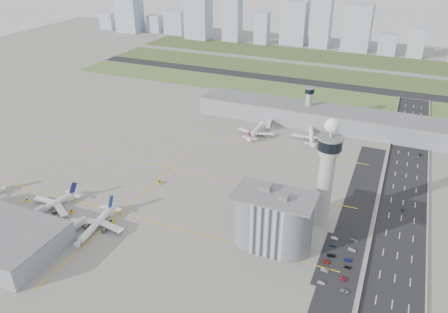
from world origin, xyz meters
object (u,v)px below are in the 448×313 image
at_px(car_lot_6, 345,291).
at_px(car_hw_2, 420,155).
at_px(jet_bridge_near_1, 24,221).
at_px(tug_3, 160,182).
at_px(secondary_tower, 309,102).
at_px(tug_2, 111,222).
at_px(car_lot_1, 325,270).
at_px(airplane_near_c, 95,221).
at_px(airplane_far_a, 256,128).
at_px(jet_bridge_far_0, 270,122).
at_px(tug_0, 27,200).
at_px(jet_bridge_near_2, 66,233).
at_px(car_lot_2, 326,262).
at_px(car_lot_9, 348,260).
at_px(tug_4, 257,132).
at_px(tug_5, 321,144).
at_px(car_lot_0, 321,283).
at_px(car_lot_3, 331,255).
at_px(car_hw_4, 403,122).
at_px(car_lot_4, 333,245).
at_px(tug_1, 72,212).
at_px(jet_bridge_far_1, 328,131).
at_px(car_lot_11, 354,240).
at_px(airplane_near_b, 49,202).
at_px(airplane_far_b, 312,133).
at_px(car_lot_8, 348,267).
at_px(car_lot_7, 343,279).
at_px(control_tower, 327,169).
at_px(car_lot_5, 334,238).
at_px(admin_building, 273,220).

relative_size(car_lot_6, car_hw_2, 1.02).
bearing_deg(jet_bridge_near_1, tug_3, -24.11).
relative_size(secondary_tower, car_lot_6, 7.53).
relative_size(tug_2, car_lot_1, 0.81).
xyz_separation_m(airplane_near_c, airplane_far_a, (39.86, 157.17, -0.41)).
distance_m(jet_bridge_far_0, tug_0, 201.92).
height_order(car_lot_1, car_hw_2, car_lot_1).
height_order(jet_bridge_near_1, jet_bridge_near_2, same).
height_order(car_lot_1, car_lot_2, car_lot_1).
bearing_deg(car_lot_9, tug_0, 98.66).
relative_size(tug_4, tug_5, 0.98).
distance_m(car_lot_0, car_lot_3, 21.49).
xyz_separation_m(jet_bridge_near_2, car_hw_2, (175.73, 181.22, -2.27)).
bearing_deg(car_lot_1, car_hw_4, -0.84).
bearing_deg(tug_3, car_lot_4, -54.40).
relative_size(secondary_tower, tug_1, 11.23).
relative_size(tug_0, car_lot_2, 0.65).
distance_m(car_lot_1, car_lot_4, 21.06).
height_order(jet_bridge_far_1, car_lot_4, jet_bridge_far_1).
distance_m(tug_2, car_lot_6, 132.66).
bearing_deg(airplane_far_a, car_lot_11, -140.47).
bearing_deg(car_lot_6, car_hw_2, -7.57).
bearing_deg(car_hw_2, airplane_far_a, -172.00).
xyz_separation_m(jet_bridge_near_2, car_lot_2, (134.92, 35.23, -2.25)).
distance_m(airplane_near_c, car_lot_1, 126.46).
distance_m(airplane_near_b, airplane_far_a, 170.60).
bearing_deg(secondary_tower, jet_bridge_near_2, -111.47).
relative_size(airplane_far_b, tug_1, 13.46).
distance_m(tug_1, tug_3, 58.83).
xyz_separation_m(car_lot_1, car_lot_8, (10.15, 6.74, -0.06)).
relative_size(tug_2, car_lot_7, 0.72).
bearing_deg(jet_bridge_far_0, airplane_near_b, -35.10).
relative_size(control_tower, airplane_near_b, 1.68).
bearing_deg(car_lot_2, car_lot_3, -10.22).
xyz_separation_m(tug_3, car_lot_5, (117.92, -14.07, -0.31)).
bearing_deg(car_lot_2, secondary_tower, 21.76).
distance_m(airplane_far_a, tug_5, 53.86).
relative_size(jet_bridge_far_1, car_hw_4, 4.14).
relative_size(tug_1, car_lot_1, 0.73).
distance_m(admin_building, car_lot_4, 35.63).
xyz_separation_m(airplane_near_b, tug_3, (44.58, 52.37, -4.43)).
bearing_deg(jet_bridge_near_2, control_tower, -51.10).
height_order(car_lot_0, car_hw_2, car_lot_0).
relative_size(jet_bridge_far_1, car_lot_4, 3.88).
xyz_separation_m(airplane_near_b, tug_5, (130.98, 153.20, -4.52)).
relative_size(jet_bridge_near_1, tug_3, 4.31).
bearing_deg(control_tower, car_lot_7, -65.00).
bearing_deg(tug_1, admin_building, -23.54).
bearing_deg(airplane_far_b, car_hw_4, -61.05).
height_order(car_lot_0, car_lot_7, car_lot_7).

